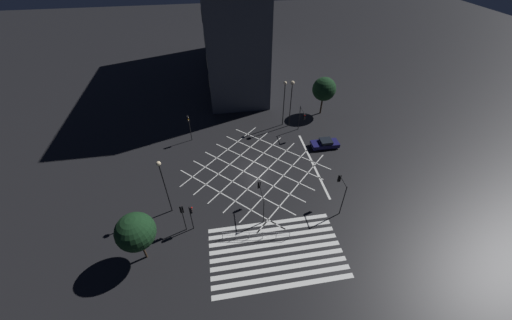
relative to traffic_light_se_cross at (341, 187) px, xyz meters
name	(u,v)px	position (x,y,z in m)	size (l,w,h in m)	color
ground_plane	(256,170)	(-8.17, 7.84, -3.22)	(200.00, 200.00, 0.00)	black
road_markings	(271,218)	(-7.83, -0.36, -3.22)	(20.04, 26.36, 0.01)	silver
office_building	(228,6)	(-8.18, 39.88, 9.87)	(10.06, 33.81, 26.17)	#3D424C
traffic_light_se_cross	(341,187)	(0.00, 0.00, 0.00)	(0.36, 2.14, 4.42)	black
traffic_light_median_south	(261,194)	(-8.76, 0.98, -0.63)	(0.36, 3.24, 3.49)	black
traffic_light_sw_main	(191,213)	(-16.31, -0.38, -0.67)	(0.39, 0.36, 3.57)	black
traffic_light_ne_cross	(302,117)	(0.04, 15.06, -0.15)	(0.36, 2.43, 4.19)	black
traffic_light_nw_cross	(189,123)	(-16.68, 16.00, -0.14)	(0.36, 0.39, 4.32)	black
traffic_light_sw_cross	(183,213)	(-17.17, -0.30, -0.55)	(0.36, 0.39, 3.73)	black
street_lamp_east	(163,178)	(-18.86, 2.54, 2.02)	(0.50, 0.50, 7.44)	black
street_lamp_west	(284,95)	(-2.14, 17.97, 2.14)	(0.51, 0.51, 7.51)	black
street_lamp_far	(292,92)	(-1.18, 17.51, 2.74)	(0.61, 0.61, 7.73)	black
street_tree_near	(324,89)	(5.16, 20.43, 1.27)	(3.84, 3.84, 6.42)	#38281C
street_tree_far	(136,232)	(-21.00, -3.09, 0.92)	(3.62, 3.62, 5.96)	#38281C
waiting_car	(325,144)	(2.62, 11.18, -2.63)	(4.03, 1.77, 1.23)	#191951
pedestrian_railing	(256,235)	(-9.92, -2.74, -2.55)	(6.98, 1.19, 1.05)	#B7B7BC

